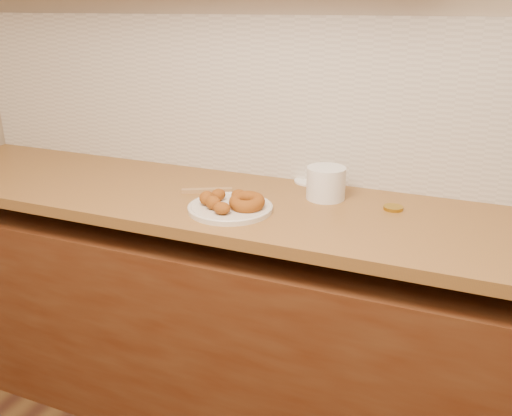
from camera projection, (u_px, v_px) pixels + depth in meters
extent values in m
cube|color=tan|center=(390.00, 62.00, 1.84)|extent=(4.00, 0.02, 2.70)
cube|color=#58341C|center=(351.00, 351.00, 1.91)|extent=(3.60, 0.60, 0.77)
cube|color=brown|center=(184.00, 196.00, 1.97)|extent=(2.30, 0.62, 0.04)
cube|color=beige|center=(386.00, 107.00, 1.88)|extent=(3.60, 0.02, 0.60)
cylinder|color=beige|center=(230.00, 208.00, 1.78)|extent=(0.28, 0.28, 0.02)
torus|color=#945714|center=(247.00, 202.00, 1.75)|extent=(0.15, 0.15, 0.05)
ellipsoid|color=#945714|center=(218.00, 195.00, 1.82)|extent=(0.06, 0.07, 0.04)
ellipsoid|color=#945714|center=(207.00, 198.00, 1.78)|extent=(0.07, 0.08, 0.05)
ellipsoid|color=#945714|center=(213.00, 203.00, 1.74)|extent=(0.07, 0.06, 0.05)
ellipsoid|color=#945714|center=(222.00, 208.00, 1.70)|extent=(0.07, 0.07, 0.04)
ellipsoid|color=#945714|center=(238.00, 195.00, 1.82)|extent=(0.06, 0.06, 0.04)
cylinder|color=white|center=(326.00, 183.00, 1.87)|extent=(0.16, 0.16, 0.11)
cylinder|color=white|center=(310.00, 181.00, 2.06)|extent=(0.15, 0.15, 0.01)
cylinder|color=#A88621|center=(393.00, 208.00, 1.79)|extent=(0.08, 0.08, 0.01)
cube|color=#9F7848|center=(207.00, 190.00, 1.95)|extent=(0.17, 0.10, 0.01)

